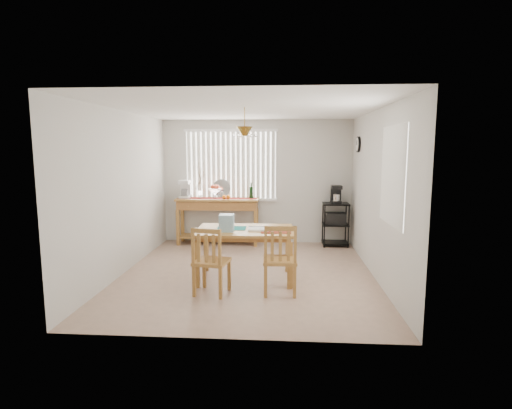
# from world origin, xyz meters

# --- Properties ---
(ground) EXTENTS (4.00, 4.50, 0.01)m
(ground) POSITION_xyz_m (0.00, 0.00, -0.01)
(ground) COLOR tan
(room_shell) EXTENTS (4.20, 4.70, 2.70)m
(room_shell) POSITION_xyz_m (0.00, 0.02, 1.69)
(room_shell) COLOR beige
(room_shell) RESTS_ON ground
(sideboard) EXTENTS (1.72, 0.48, 0.97)m
(sideboard) POSITION_xyz_m (-0.79, 1.99, 0.73)
(sideboard) COLOR #AD7B3A
(sideboard) RESTS_ON ground
(sideboard_items) EXTENTS (1.64, 0.41, 0.74)m
(sideboard_items) POSITION_xyz_m (-1.09, 2.01, 1.12)
(sideboard_items) COLOR maroon
(sideboard_items) RESTS_ON sideboard
(wire_cart) EXTENTS (0.52, 0.42, 0.89)m
(wire_cart) POSITION_xyz_m (1.65, 2.00, 0.54)
(wire_cart) COLOR black
(wire_cart) RESTS_ON ground
(cart_items) EXTENTS (0.21, 0.25, 0.37)m
(cart_items) POSITION_xyz_m (1.65, 2.01, 1.06)
(cart_items) COLOR black
(cart_items) RESTS_ON wire_cart
(dining_table) EXTENTS (1.49, 0.98, 0.78)m
(dining_table) POSITION_xyz_m (-0.01, -0.27, 0.69)
(dining_table) COLOR #AD7B3A
(dining_table) RESTS_ON ground
(table_items) EXTENTS (1.13, 0.52, 0.25)m
(table_items) POSITION_xyz_m (-0.15, -0.40, 0.88)
(table_items) COLOR #14746F
(table_items) RESTS_ON dining_table
(chair_left) EXTENTS (0.51, 0.51, 0.96)m
(chair_left) POSITION_xyz_m (-0.42, -0.95, 0.47)
(chair_left) COLOR #AD7B3A
(chair_left) RESTS_ON ground
(chair_right) EXTENTS (0.47, 0.47, 0.99)m
(chair_right) POSITION_xyz_m (0.53, -0.88, 0.49)
(chair_right) COLOR #AD7B3A
(chair_right) RESTS_ON ground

